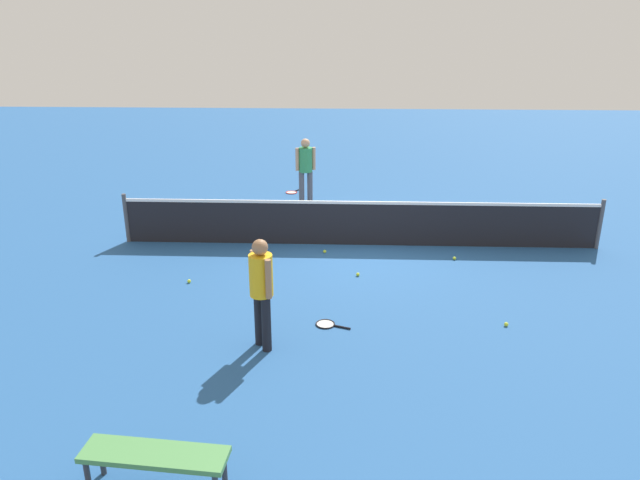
% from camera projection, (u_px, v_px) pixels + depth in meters
% --- Properties ---
extents(ground_plane, '(40.00, 40.00, 0.00)m').
position_uv_depth(ground_plane, '(359.00, 245.00, 12.90)').
color(ground_plane, '#265693').
extents(court_net, '(10.09, 0.09, 1.07)m').
position_uv_depth(court_net, '(360.00, 223.00, 12.73)').
color(court_net, '#4C4C51').
rests_on(court_net, ground_plane).
extents(player_near_side, '(0.48, 0.48, 1.70)m').
position_uv_depth(player_near_side, '(261.00, 285.00, 8.58)').
color(player_near_side, black).
rests_on(player_near_side, ground_plane).
extents(player_far_side, '(0.53, 0.41, 1.70)m').
position_uv_depth(player_far_side, '(306.00, 166.00, 15.38)').
color(player_far_side, '#595960').
rests_on(player_far_side, ground_plane).
extents(tennis_racket_near_player, '(0.61, 0.40, 0.03)m').
position_uv_depth(tennis_racket_near_player, '(327.00, 324.00, 9.56)').
color(tennis_racket_near_player, black).
rests_on(tennis_racket_near_player, ground_plane).
extents(tennis_racket_far_player, '(0.48, 0.58, 0.03)m').
position_uv_depth(tennis_racket_far_player, '(292.00, 192.00, 16.68)').
color(tennis_racket_far_player, red).
rests_on(tennis_racket_far_player, ground_plane).
extents(tennis_ball_near_player, '(0.07, 0.07, 0.07)m').
position_uv_depth(tennis_ball_near_player, '(325.00, 251.00, 12.45)').
color(tennis_ball_near_player, '#C6E033').
rests_on(tennis_ball_near_player, ground_plane).
extents(tennis_ball_by_net, '(0.07, 0.07, 0.07)m').
position_uv_depth(tennis_ball_by_net, '(358.00, 274.00, 11.34)').
color(tennis_ball_by_net, '#C6E033').
rests_on(tennis_ball_by_net, ground_plane).
extents(tennis_ball_midcourt, '(0.07, 0.07, 0.07)m').
position_uv_depth(tennis_ball_midcourt, '(189.00, 281.00, 11.05)').
color(tennis_ball_midcourt, '#C6E033').
rests_on(tennis_ball_midcourt, ground_plane).
extents(tennis_ball_baseline, '(0.07, 0.07, 0.07)m').
position_uv_depth(tennis_ball_baseline, '(506.00, 324.00, 9.51)').
color(tennis_ball_baseline, '#C6E033').
rests_on(tennis_ball_baseline, ground_plane).
extents(tennis_ball_stray_left, '(0.07, 0.07, 0.07)m').
position_uv_depth(tennis_ball_stray_left, '(454.00, 258.00, 12.10)').
color(tennis_ball_stray_left, '#C6E033').
rests_on(tennis_ball_stray_left, ground_plane).
extents(courtside_bench, '(1.53, 0.53, 0.48)m').
position_uv_depth(courtside_bench, '(155.00, 457.00, 6.10)').
color(courtside_bench, '#4C8C4C').
rests_on(courtside_bench, ground_plane).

